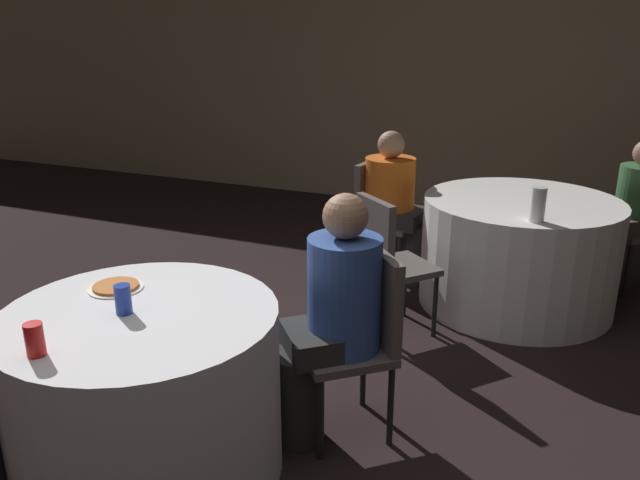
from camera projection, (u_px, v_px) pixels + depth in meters
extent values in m
plane|color=black|center=(206.00, 459.00, 2.81)|extent=(16.00, 16.00, 0.00)
cube|color=gray|center=(448.00, 74.00, 6.38)|extent=(16.00, 0.06, 2.80)
cylinder|color=silver|center=(147.00, 393.00, 2.65)|extent=(1.14, 1.14, 0.76)
cylinder|color=white|center=(518.00, 252.00, 4.30)|extent=(1.32, 1.32, 0.76)
cube|color=#59514C|center=(344.00, 350.00, 2.89)|extent=(0.56, 0.56, 0.04)
cube|color=#59514C|center=(381.00, 298.00, 2.86)|extent=(0.29, 0.32, 0.44)
cylinder|color=black|center=(320.00, 419.00, 2.76)|extent=(0.03, 0.03, 0.41)
cylinder|color=black|center=(299.00, 380.00, 3.06)|extent=(0.03, 0.03, 0.41)
cylinder|color=black|center=(391.00, 406.00, 2.85)|extent=(0.03, 0.03, 0.41)
cylinder|color=black|center=(363.00, 369.00, 3.16)|extent=(0.03, 0.03, 0.41)
cube|color=#59514C|center=(398.00, 268.00, 3.88)|extent=(0.56, 0.56, 0.04)
cube|color=#59514C|center=(375.00, 235.00, 3.72)|extent=(0.32, 0.29, 0.44)
cylinder|color=black|center=(405.00, 287.00, 4.17)|extent=(0.03, 0.03, 0.41)
cylinder|color=black|center=(435.00, 306.00, 3.88)|extent=(0.03, 0.03, 0.41)
cylinder|color=black|center=(360.00, 296.00, 4.02)|extent=(0.03, 0.03, 0.41)
cylinder|color=black|center=(388.00, 317.00, 3.73)|extent=(0.03, 0.03, 0.41)
cube|color=#59514C|center=(633.00, 232.00, 4.56)|extent=(0.56, 0.56, 0.04)
cylinder|color=black|center=(627.00, 271.00, 4.44)|extent=(0.03, 0.03, 0.41)
cylinder|color=black|center=(594.00, 255.00, 4.74)|extent=(0.03, 0.03, 0.41)
cylinder|color=black|center=(630.00, 251.00, 4.84)|extent=(0.03, 0.03, 0.41)
cube|color=#59514C|center=(388.00, 224.00, 4.75)|extent=(0.45, 0.45, 0.04)
cube|color=#59514C|center=(368.00, 190.00, 4.76)|extent=(0.10, 0.38, 0.44)
cylinder|color=black|center=(416.00, 249.00, 4.88)|extent=(0.03, 0.03, 0.41)
cylinder|color=black|center=(399.00, 262.00, 4.60)|extent=(0.03, 0.03, 0.41)
cylinder|color=black|center=(377.00, 242.00, 5.04)|extent=(0.03, 0.03, 0.41)
cylinder|color=black|center=(358.00, 254.00, 4.76)|extent=(0.03, 0.03, 0.41)
cylinder|color=#282828|center=(299.00, 397.00, 2.89)|extent=(0.24, 0.24, 0.45)
cube|color=#282828|center=(321.00, 340.00, 2.83)|extent=(0.45, 0.45, 0.12)
cylinder|color=#33519E|center=(344.00, 294.00, 2.79)|extent=(0.33, 0.33, 0.53)
sphere|color=#997056|center=(346.00, 216.00, 2.68)|extent=(0.20, 0.20, 0.20)
cylinder|color=#282828|center=(414.00, 254.00, 4.71)|extent=(0.24, 0.24, 0.45)
cube|color=#282828|center=(402.00, 217.00, 4.67)|extent=(0.36, 0.39, 0.12)
cylinder|color=orange|center=(390.00, 190.00, 4.66)|extent=(0.37, 0.37, 0.49)
sphere|color=tan|center=(391.00, 144.00, 4.55)|extent=(0.20, 0.20, 0.20)
cylinder|color=#4C4238|center=(605.00, 261.00, 4.57)|extent=(0.24, 0.24, 0.45)
cube|color=#4C4238|center=(623.00, 224.00, 4.51)|extent=(0.44, 0.44, 0.12)
cylinder|color=#38663D|center=(639.00, 198.00, 4.48)|extent=(0.32, 0.32, 0.47)
cylinder|color=white|center=(116.00, 288.00, 2.75)|extent=(0.24, 0.24, 0.01)
cylinder|color=#BC6628|center=(116.00, 286.00, 2.75)|extent=(0.20, 0.20, 0.01)
cylinder|color=#1E38A5|center=(123.00, 299.00, 2.49)|extent=(0.07, 0.07, 0.12)
cylinder|color=red|center=(35.00, 340.00, 2.17)|extent=(0.07, 0.07, 0.12)
cylinder|color=white|center=(538.00, 204.00, 3.67)|extent=(0.09, 0.09, 0.21)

